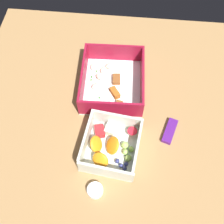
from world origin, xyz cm
name	(u,v)px	position (x,y,z in cm)	size (l,w,h in cm)	color
table_surface	(112,122)	(0.00, 0.00, 1.00)	(80.00, 80.00, 2.00)	#9E7547
pasta_container	(112,82)	(-10.80, -1.07, 4.03)	(20.35, 17.64, 6.52)	white
fruit_bowl	(111,146)	(8.10, 0.51, 4.05)	(15.76, 14.67, 5.69)	silver
candy_bar	(170,131)	(2.03, 15.11, 2.60)	(7.00, 2.40, 1.20)	#51197A
paper_cup_liner	(95,190)	(18.93, -2.04, 2.86)	(3.67, 3.67, 1.73)	white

